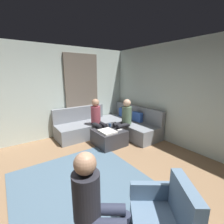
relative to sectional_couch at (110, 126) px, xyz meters
The scene contains 13 objects.
ground_plane 2.82m from the sectional_couch, 42.07° to the right, with size 6.00×6.00×0.10m, color #8C6B4C.
wall_back 2.57m from the sectional_couch, 27.05° to the left, with size 6.00×0.12×2.70m, color silver.
wall_left 2.33m from the sectional_couch, 114.60° to the right, with size 0.12×6.00×2.70m, color silver.
curtain_panel 1.36m from the sectional_couch, 142.74° to the right, with size 0.06×1.10×2.50m, color #726659.
area_rug 2.60m from the sectional_couch, 43.39° to the right, with size 2.60×2.20×0.01m, color slate.
sectional_couch is the anchor object (origin of this frame).
ottoman 0.80m from the sectional_couch, 36.91° to the right, with size 0.76×0.76×0.42m, color #333338.
folded_blanket 0.97m from the sectional_couch, 39.07° to the right, with size 0.44×0.36×0.04m, color white.
coffee_mug 0.55m from the sectional_couch, 35.61° to the right, with size 0.08×0.08×0.10m, color #334C72.
game_remote 0.87m from the sectional_couch, 17.67° to the right, with size 0.05×0.15×0.02m, color white.
person_on_couch_back 0.73m from the sectional_couch, ahead, with size 0.30×0.60×1.20m.
person_on_couch_side 0.68m from the sectional_couch, 74.90° to the right, with size 0.60×0.30×1.20m.
person_on_armchair 3.51m from the sectional_couch, 36.97° to the right, with size 0.51×0.58×1.18m.
Camera 1 is at (1.88, -0.86, 1.89)m, focal length 25.34 mm.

